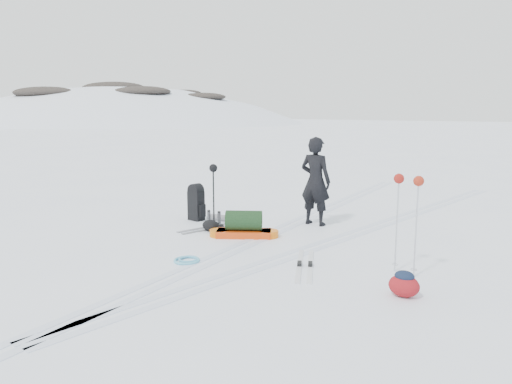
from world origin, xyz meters
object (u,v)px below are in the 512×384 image
(skier, at_px, (315,181))
(ski_poles_black, at_px, (213,176))
(pulk_sled, at_px, (244,227))
(expedition_rucksack, at_px, (199,203))

(skier, xyz_separation_m, ski_poles_black, (-1.54, -1.59, 0.17))
(pulk_sled, bearing_deg, skier, 38.54)
(pulk_sled, distance_m, expedition_rucksack, 1.83)
(skier, height_order, pulk_sled, skier)
(pulk_sled, height_order, expedition_rucksack, expedition_rucksack)
(skier, relative_size, pulk_sled, 1.39)
(skier, xyz_separation_m, expedition_rucksack, (-2.37, -1.11, -0.57))
(ski_poles_black, bearing_deg, expedition_rucksack, 140.11)
(skier, height_order, ski_poles_black, skier)
(skier, bearing_deg, pulk_sled, 70.37)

